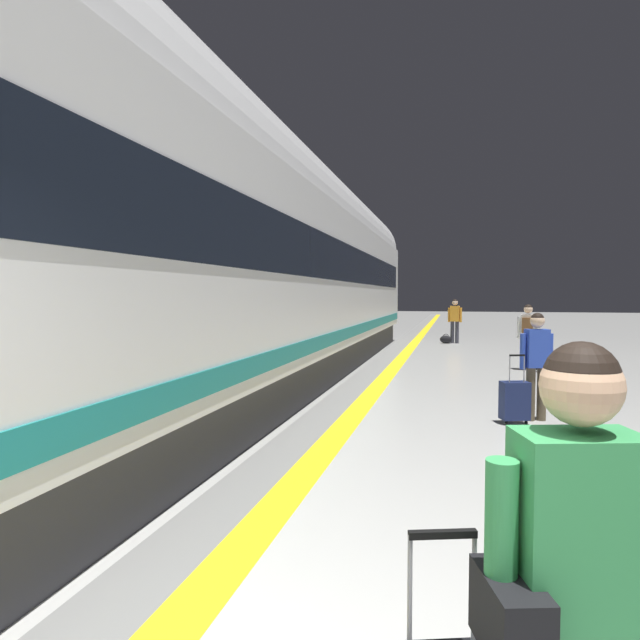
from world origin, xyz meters
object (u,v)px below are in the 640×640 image
object	(u,v)px
suitcase_near	(514,400)
duffel_bag_mid	(543,366)
passenger_far	(455,318)
duffel_bag_far	(446,339)
traveller_foreground	(571,596)
high_speed_train	(201,249)
passenger_mid	(528,331)
passenger_near	(537,358)

from	to	relation	value
suitcase_near	duffel_bag_mid	xyz separation A→B (m)	(1.22, 5.48, -0.18)
passenger_far	duffel_bag_far	bearing A→B (deg)	-151.38
traveller_foreground	high_speed_train	bearing A→B (deg)	125.35
passenger_mid	passenger_far	distance (m)	7.19
traveller_foreground	duffel_bag_far	world-z (taller)	traveller_foreground
passenger_mid	duffel_bag_mid	size ratio (longest dim) A/B	3.62
high_speed_train	passenger_far	world-z (taller)	high_speed_train
high_speed_train	duffel_bag_mid	bearing A→B (deg)	46.84
high_speed_train	suitcase_near	bearing A→B (deg)	7.96
suitcase_near	duffel_bag_mid	size ratio (longest dim) A/B	2.24
traveller_foreground	passenger_near	world-z (taller)	traveller_foreground
duffel_bag_far	passenger_far	bearing A→B (deg)	28.62
high_speed_train	passenger_near	bearing A→B (deg)	10.59
passenger_mid	duffel_bag_mid	distance (m)	0.90
traveller_foreground	duffel_bag_mid	bearing A→B (deg)	81.64
high_speed_train	duffel_bag_far	distance (m)	13.82
high_speed_train	passenger_far	xyz separation A→B (m)	(3.69, 13.37, -1.53)
high_speed_train	suitcase_near	size ratio (longest dim) A/B	30.29
traveller_foreground	duffel_bag_mid	distance (m)	11.90
passenger_near	passenger_far	xyz separation A→B (m)	(-1.14, 12.47, 0.06)
high_speed_train	passenger_near	distance (m)	5.17
suitcase_near	passenger_far	bearing A→B (deg)	93.69
suitcase_near	high_speed_train	bearing A→B (deg)	-172.04
traveller_foreground	passenger_far	xyz separation A→B (m)	(-0.31, 19.01, -0.01)
passenger_near	passenger_far	size ratio (longest dim) A/B	0.94
passenger_near	duffel_bag_mid	size ratio (longest dim) A/B	3.55
passenger_far	duffel_bag_far	world-z (taller)	passenger_far
traveller_foreground	passenger_mid	xyz separation A→B (m)	(1.40, 12.04, -0.03)
high_speed_train	traveller_foreground	distance (m)	7.08
passenger_far	duffel_bag_far	distance (m)	0.89
passenger_near	duffel_bag_mid	xyz separation A→B (m)	(0.89, 5.21, -0.75)
suitcase_near	duffel_bag_far	bearing A→B (deg)	95.19
suitcase_near	passenger_far	size ratio (longest dim) A/B	0.59
passenger_far	duffel_bag_far	size ratio (longest dim) A/B	3.79
passenger_near	passenger_mid	distance (m)	5.52
traveller_foreground	suitcase_near	bearing A→B (deg)	85.34
duffel_bag_mid	passenger_near	bearing A→B (deg)	-99.76
high_speed_train	passenger_near	world-z (taller)	high_speed_train
high_speed_train	passenger_far	size ratio (longest dim) A/B	17.91
passenger_mid	duffel_bag_mid	xyz separation A→B (m)	(0.32, -0.29, -0.79)
high_speed_train	passenger_mid	size ratio (longest dim) A/B	18.76
duffel_bag_mid	suitcase_near	bearing A→B (deg)	-102.51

